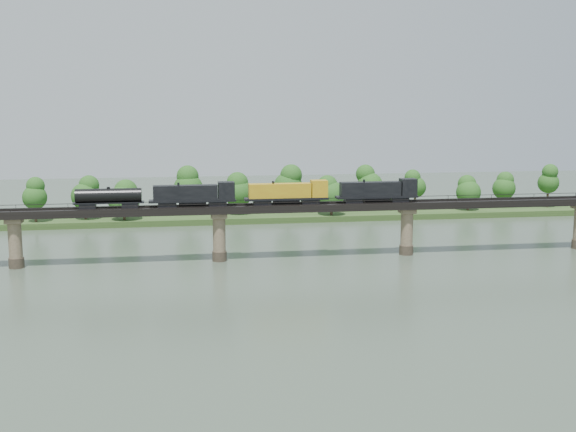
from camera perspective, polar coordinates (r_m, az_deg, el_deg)
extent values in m
plane|color=#374637|center=(120.48, -4.50, -6.63)|extent=(400.00, 400.00, 0.00)
cube|color=#2A451B|center=(203.35, -6.43, 0.03)|extent=(300.00, 24.00, 1.60)
cylinder|color=#473A2D|center=(152.24, -20.66, -3.48)|extent=(3.00, 3.00, 2.00)
cylinder|color=#857257|center=(151.37, -20.76, -1.82)|extent=(2.60, 2.60, 9.00)
cube|color=#857257|center=(150.71, -20.84, -0.32)|extent=(3.20, 3.20, 1.00)
cylinder|color=#473A2D|center=(149.30, -5.43, -3.17)|extent=(3.00, 3.00, 2.00)
cylinder|color=#857257|center=(148.42, -5.46, -1.47)|extent=(2.60, 2.60, 9.00)
cube|color=#857257|center=(147.74, -5.48, 0.05)|extent=(3.20, 3.20, 1.00)
cylinder|color=#473A2D|center=(156.86, 9.32, -2.65)|extent=(3.00, 3.00, 2.00)
cylinder|color=#857257|center=(156.02, 9.37, -1.03)|extent=(2.60, 2.60, 9.00)
cube|color=#857257|center=(155.37, 9.40, 0.42)|extent=(3.20, 3.20, 1.00)
cube|color=black|center=(147.55, -5.49, 0.53)|extent=(220.00, 5.00, 1.50)
cube|color=black|center=(146.69, -5.48, 0.81)|extent=(220.00, 0.12, 0.16)
cube|color=black|center=(148.17, -5.51, 0.89)|extent=(220.00, 0.12, 0.16)
cube|color=black|center=(144.97, -5.44, 0.96)|extent=(220.00, 0.10, 0.10)
cube|color=black|center=(149.71, -5.56, 1.22)|extent=(220.00, 0.10, 0.10)
cube|color=black|center=(145.02, -5.44, 0.82)|extent=(0.08, 0.08, 0.70)
cube|color=black|center=(149.76, -5.55, 1.08)|extent=(0.08, 0.08, 0.70)
cylinder|color=#382619|center=(197.39, -19.31, 0.05)|extent=(0.70, 0.70, 3.51)
sphere|color=#1B4C15|center=(196.76, -19.38, 1.40)|extent=(6.31, 6.31, 6.31)
sphere|color=#1B4C15|center=(196.41, -19.43, 2.24)|extent=(4.73, 4.73, 4.73)
cylinder|color=#382619|center=(198.06, -15.71, 0.23)|extent=(0.70, 0.70, 3.34)
sphere|color=#1B4C15|center=(197.45, -15.77, 1.51)|extent=(7.18, 7.18, 7.18)
sphere|color=#1B4C15|center=(197.12, -15.80, 2.31)|extent=(5.39, 5.39, 5.39)
cylinder|color=#382619|center=(194.50, -12.81, 0.11)|extent=(0.70, 0.70, 2.83)
sphere|color=#1B4C15|center=(193.97, -12.84, 1.21)|extent=(8.26, 8.26, 8.26)
sphere|color=#1B4C15|center=(193.67, -12.87, 1.90)|extent=(6.19, 6.19, 6.19)
cylinder|color=#382619|center=(200.47, -7.85, 0.68)|extent=(0.70, 0.70, 3.96)
sphere|color=#1B4C15|center=(199.78, -7.88, 2.18)|extent=(8.07, 8.07, 8.07)
sphere|color=#1B4C15|center=(199.41, -7.91, 3.12)|extent=(6.05, 6.05, 6.05)
cylinder|color=#382619|center=(199.73, -3.95, 0.61)|extent=(0.70, 0.70, 3.27)
sphere|color=#1B4C15|center=(199.14, -3.96, 1.85)|extent=(8.03, 8.03, 8.03)
sphere|color=#1B4C15|center=(198.82, -3.97, 2.63)|extent=(6.02, 6.02, 6.02)
cylinder|color=#382619|center=(202.55, 0.00, 0.84)|extent=(0.70, 0.70, 3.92)
sphere|color=#1B4C15|center=(201.87, 0.00, 2.31)|extent=(8.29, 8.29, 8.29)
sphere|color=#1B4C15|center=(201.51, 0.00, 3.24)|extent=(6.21, 6.21, 6.21)
cylinder|color=#382619|center=(197.88, 3.45, 0.50)|extent=(0.70, 0.70, 3.02)
sphere|color=#1B4C15|center=(197.32, 3.46, 1.66)|extent=(7.74, 7.74, 7.74)
sphere|color=#1B4C15|center=(197.02, 3.47, 2.39)|extent=(5.80, 5.80, 5.80)
cylinder|color=#382619|center=(209.34, 6.48, 1.04)|extent=(0.70, 0.70, 3.80)
sphere|color=#1B4C15|center=(208.70, 6.50, 2.41)|extent=(7.47, 7.47, 7.47)
sphere|color=#1B4C15|center=(208.36, 6.52, 3.28)|extent=(5.60, 5.60, 5.60)
cylinder|color=#382619|center=(213.63, 10.00, 1.06)|extent=(0.70, 0.70, 3.38)
sphere|color=#1B4C15|center=(213.06, 10.03, 2.26)|extent=(6.23, 6.23, 6.23)
sphere|color=#1B4C15|center=(212.75, 10.05, 3.02)|extent=(4.67, 4.67, 4.67)
cylinder|color=#382619|center=(213.21, 14.03, 0.83)|extent=(0.70, 0.70, 2.77)
sphere|color=#1B4C15|center=(212.73, 14.07, 1.82)|extent=(7.04, 7.04, 7.04)
sphere|color=#1B4C15|center=(212.46, 14.09, 2.43)|extent=(5.28, 5.28, 5.28)
cylinder|color=#382619|center=(223.34, 16.65, 1.11)|extent=(0.70, 0.70, 2.94)
sphere|color=#1B4C15|center=(222.85, 16.69, 2.11)|extent=(6.73, 6.73, 6.73)
sphere|color=#1B4C15|center=(222.58, 16.72, 2.73)|extent=(5.05, 5.05, 5.05)
cylinder|color=#382619|center=(225.76, 19.81, 1.16)|extent=(0.70, 0.70, 3.94)
sphere|color=#1B4C15|center=(225.14, 19.88, 2.48)|extent=(6.17, 6.17, 6.17)
sphere|color=#1B4C15|center=(224.82, 19.92, 3.31)|extent=(4.62, 4.62, 4.62)
cube|color=black|center=(154.46, 8.79, 1.32)|extent=(3.66, 2.20, 1.01)
cube|color=black|center=(151.69, 5.17, 1.25)|extent=(3.66, 2.20, 1.01)
cube|color=black|center=(152.91, 7.00, 1.52)|extent=(17.40, 2.75, 0.46)
cube|color=black|center=(152.33, 6.52, 2.15)|extent=(12.82, 2.47, 2.93)
cube|color=black|center=(154.70, 9.46, 2.29)|extent=(3.30, 2.75, 3.48)
cylinder|color=black|center=(152.98, 7.00, 1.34)|extent=(5.49, 1.28, 1.28)
cube|color=black|center=(149.72, 1.77, 1.18)|extent=(3.66, 2.20, 1.01)
cube|color=black|center=(148.17, -2.06, 1.10)|extent=(3.66, 2.20, 1.01)
cube|color=black|center=(148.78, -0.14, 1.38)|extent=(17.40, 2.75, 0.46)
cube|color=gold|center=(148.35, -0.66, 2.02)|extent=(12.82, 2.47, 2.93)
cube|color=gold|center=(149.74, 2.46, 2.18)|extent=(3.30, 2.75, 3.48)
cylinder|color=black|center=(148.84, -0.14, 1.19)|extent=(5.49, 1.28, 1.28)
cube|color=black|center=(147.35, -5.60, 1.01)|extent=(3.66, 2.20, 1.01)
cube|color=black|center=(147.10, -9.51, 0.92)|extent=(3.66, 2.20, 1.01)
cube|color=black|center=(147.05, -7.56, 1.21)|extent=(17.40, 2.75, 0.46)
cube|color=black|center=(146.81, -8.11, 1.85)|extent=(12.82, 2.47, 2.93)
cube|color=black|center=(147.13, -4.90, 2.04)|extent=(3.30, 2.75, 3.48)
cylinder|color=black|center=(147.12, -7.56, 1.02)|extent=(5.49, 1.28, 1.28)
cube|color=black|center=(147.36, -12.36, 0.84)|extent=(3.20, 2.01, 1.01)
cube|color=black|center=(148.07, -15.55, 0.76)|extent=(3.20, 2.01, 1.01)
cube|color=black|center=(147.58, -13.97, 1.03)|extent=(13.73, 2.20, 0.27)
cylinder|color=black|center=(147.39, -13.99, 1.60)|extent=(12.82, 2.75, 2.75)
cylinder|color=black|center=(147.21, -14.01, 2.16)|extent=(0.64, 0.64, 0.46)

